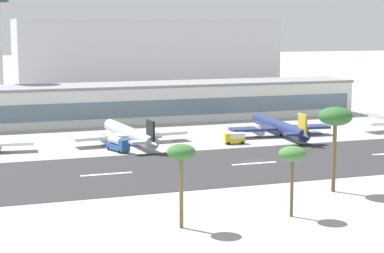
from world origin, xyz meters
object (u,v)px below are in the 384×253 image
distant_hotel_block (147,57)px  airliner_gold_tail_gate_2 (281,127)px  terminal_building (167,101)px  palm_tree_0 (335,118)px  service_fuel_truck_1 (118,144)px  palm_tree_3 (181,155)px  airliner_black_tail_gate_1 (131,134)px  service_box_truck_0 (234,138)px  palm_tree_2 (293,155)px

distant_hotel_block → airliner_gold_tail_gate_2: bearing=-88.3°
terminal_building → palm_tree_0: palm_tree_0 is taller
service_fuel_truck_1 → palm_tree_3: 73.28m
airliner_gold_tail_gate_2 → service_fuel_truck_1: 53.94m
airliner_black_tail_gate_1 → palm_tree_3: 83.54m
terminal_building → service_box_truck_0: size_ratio=23.10×
airliner_black_tail_gate_1 → terminal_building: bearing=-33.4°
airliner_black_tail_gate_1 → service_fuel_truck_1: airliner_black_tail_gate_1 is taller
palm_tree_3 → palm_tree_0: bearing=19.9°
airliner_gold_tail_gate_2 → service_box_truck_0: size_ratio=6.93×
palm_tree_0 → palm_tree_2: palm_tree_0 is taller
airliner_gold_tail_gate_2 → service_fuel_truck_1: airliner_gold_tail_gate_2 is taller
airliner_gold_tail_gate_2 → palm_tree_0: bearing=166.4°
distant_hotel_block → service_box_truck_0: size_ratio=20.72×
distant_hotel_block → service_box_truck_0: bearing=-95.6°
airliner_black_tail_gate_1 → palm_tree_0: (25.65, -68.57, 12.39)m
distant_hotel_block → palm_tree_0: 208.75m
terminal_building → airliner_gold_tail_gate_2: (21.85, -49.44, -3.88)m
service_box_truck_0 → palm_tree_2: palm_tree_2 is taller
terminal_building → palm_tree_0: bearing=-89.9°
service_fuel_truck_1 → palm_tree_2: palm_tree_2 is taller
airliner_gold_tail_gate_2 → service_box_truck_0: airliner_gold_tail_gate_2 is taller
service_box_truck_0 → terminal_building: bearing=-80.0°
airliner_gold_tail_gate_2 → service_fuel_truck_1: size_ratio=4.87×
terminal_building → palm_tree_0: (0.29, -115.97, 8.49)m
distant_hotel_block → palm_tree_2: size_ratio=10.12×
palm_tree_0 → distant_hotel_block: bearing=85.2°
palm_tree_2 → palm_tree_0: bearing=39.1°
service_fuel_truck_1 → distant_hotel_block: bearing=144.2°
service_box_truck_0 → palm_tree_0: palm_tree_0 is taller
distant_hotel_block → airliner_gold_tail_gate_2: distant_hotel_block is taller
distant_hotel_block → airliner_gold_tail_gate_2: 142.42m
airliner_black_tail_gate_1 → service_fuel_truck_1: size_ratio=4.84×
service_box_truck_0 → palm_tree_0: size_ratio=0.36×
airliner_black_tail_gate_1 → service_fuel_truck_1: 11.63m
service_fuel_truck_1 → terminal_building: bearing=133.6°
airliner_black_tail_gate_1 → airliner_gold_tail_gate_2: (47.21, -2.05, 0.02)m
terminal_building → service_box_truck_0: 57.09m
terminal_building → palm_tree_2: 130.65m
airliner_gold_tail_gate_2 → palm_tree_2: 89.16m
airliner_gold_tail_gate_2 → terminal_building: bearing=28.2°
service_fuel_truck_1 → palm_tree_2: size_ratio=0.70×
airliner_black_tail_gate_1 → airliner_gold_tail_gate_2: size_ratio=0.99×
distant_hotel_block → service_fuel_truck_1: bearing=-108.3°
distant_hotel_block → airliner_gold_tail_gate_2: (4.08, -141.47, -15.90)m
palm_tree_0 → palm_tree_3: size_ratio=1.23×
terminal_building → airliner_black_tail_gate_1: bearing=-118.1°
service_fuel_truck_1 → palm_tree_2: bearing=-5.7°
service_fuel_truck_1 → palm_tree_3: (-5.61, -72.32, 10.43)m
service_fuel_truck_1 → palm_tree_2: (15.09, -72.32, 9.09)m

